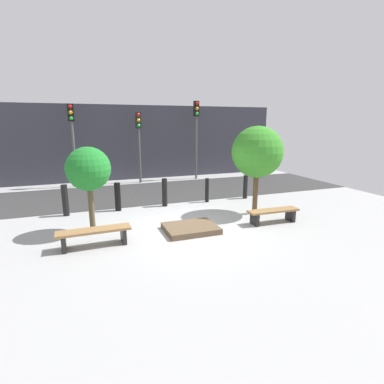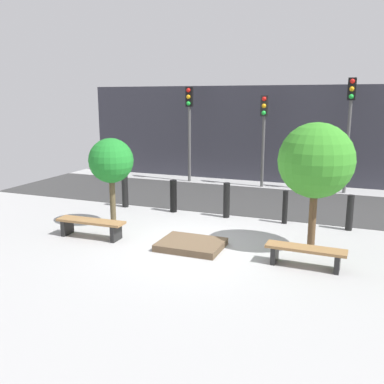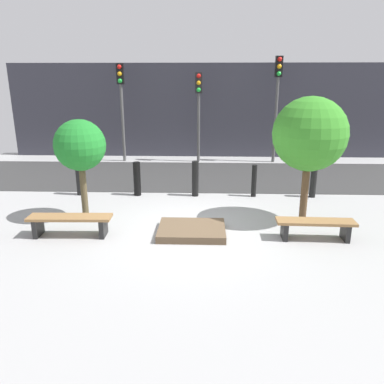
{
  "view_description": "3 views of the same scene",
  "coord_description": "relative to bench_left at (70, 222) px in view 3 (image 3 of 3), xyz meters",
  "views": [
    {
      "loc": [
        -2.75,
        -7.76,
        3.02
      ],
      "look_at": [
        0.26,
        0.42,
        0.99
      ],
      "focal_mm": 28.0,
      "sensor_mm": 36.0,
      "label": 1
    },
    {
      "loc": [
        3.48,
        -8.99,
        3.43
      ],
      "look_at": [
        -0.11,
        0.15,
        1.26
      ],
      "focal_mm": 40.0,
      "sensor_mm": 36.0,
      "label": 2
    },
    {
      "loc": [
        0.27,
        -7.81,
        3.26
      ],
      "look_at": [
        -0.0,
        0.03,
        0.89
      ],
      "focal_mm": 35.0,
      "sensor_mm": 36.0,
      "label": 3
    }
  ],
  "objects": [
    {
      "name": "tree_behind_right_bench",
      "position": [
        5.23,
        1.05,
        1.75
      ],
      "size": [
        1.67,
        1.67,
        2.92
      ],
      "color": "brown",
      "rests_on": "ground"
    },
    {
      "name": "traffic_light_west",
      "position": [
        -0.46,
        7.78,
        2.33
      ],
      "size": [
        0.28,
        0.27,
        3.85
      ],
      "color": "#525252",
      "rests_on": "ground"
    },
    {
      "name": "bollard_center",
      "position": [
        2.62,
        3.01,
        0.19
      ],
      "size": [
        0.19,
        0.19,
        1.03
      ],
      "primitive_type": "cylinder",
      "color": "black",
      "rests_on": "ground"
    },
    {
      "name": "bench_right",
      "position": [
        5.23,
        0.0,
        -0.02
      ],
      "size": [
        1.64,
        0.45,
        0.43
      ],
      "rotation": [
        0.0,
        0.0,
        -0.03
      ],
      "color": "black",
      "rests_on": "ground"
    },
    {
      "name": "road_strip",
      "position": [
        2.62,
        5.37,
        -0.32
      ],
      "size": [
        18.0,
        4.23,
        0.01
      ],
      "primitive_type": "cube",
      "color": "#333333",
      "rests_on": "ground"
    },
    {
      "name": "ground_plane",
      "position": [
        2.62,
        0.39,
        -0.33
      ],
      "size": [
        18.0,
        18.0,
        0.0
      ],
      "primitive_type": "plane",
      "color": "#9D9D9D"
    },
    {
      "name": "planter_bed",
      "position": [
        2.62,
        0.2,
        -0.25
      ],
      "size": [
        1.46,
        1.16,
        0.16
      ],
      "primitive_type": "cube",
      "color": "brown",
      "rests_on": "ground"
    },
    {
      "name": "bollard_right",
      "position": [
        4.31,
        3.01,
        0.14
      ],
      "size": [
        0.14,
        0.14,
        0.93
      ],
      "primitive_type": "cylinder",
      "color": "black",
      "rests_on": "ground"
    },
    {
      "name": "bollard_far_right",
      "position": [
        6.0,
        3.01,
        0.15
      ],
      "size": [
        0.18,
        0.18,
        0.95
      ],
      "primitive_type": "cylinder",
      "color": "black",
      "rests_on": "ground"
    },
    {
      "name": "traffic_light_mid_west",
      "position": [
        2.62,
        7.78,
        2.11
      ],
      "size": [
        0.28,
        0.27,
        3.52
      ],
      "color": "#4C4C4C",
      "rests_on": "ground"
    },
    {
      "name": "bench_left",
      "position": [
        0.0,
        0.0,
        0.0
      ],
      "size": [
        1.79,
        0.48,
        0.45
      ],
      "rotation": [
        0.0,
        0.0,
        0.03
      ],
      "color": "black",
      "rests_on": "ground"
    },
    {
      "name": "bollard_far_left",
      "position": [
        -0.77,
        3.01,
        0.19
      ],
      "size": [
        0.2,
        0.2,
        1.04
      ],
      "primitive_type": "cylinder",
      "color": "black",
      "rests_on": "ground"
    },
    {
      "name": "building_facade",
      "position": [
        2.62,
        9.07,
        1.63
      ],
      "size": [
        16.2,
        0.5,
        3.92
      ],
      "primitive_type": "cube",
      "color": "#33333D",
      "rests_on": "ground"
    },
    {
      "name": "tree_behind_left_bench",
      "position": [
        0.0,
        1.05,
        1.46
      ],
      "size": [
        1.19,
        1.19,
        2.4
      ],
      "color": "brown",
      "rests_on": "ground"
    },
    {
      "name": "traffic_light_mid_east",
      "position": [
        5.69,
        7.78,
        2.49
      ],
      "size": [
        0.28,
        0.27,
        4.12
      ],
      "color": "#4F4F4F",
      "rests_on": "ground"
    },
    {
      "name": "bollard_left",
      "position": [
        0.93,
        3.01,
        0.17
      ],
      "size": [
        0.21,
        0.21,
        0.99
      ],
      "primitive_type": "cylinder",
      "color": "black",
      "rests_on": "ground"
    }
  ]
}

